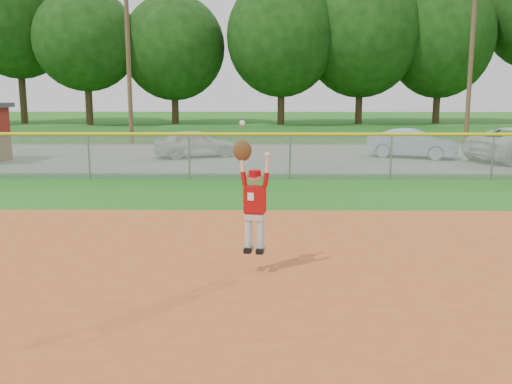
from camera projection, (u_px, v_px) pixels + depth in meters
ground at (318, 280)px, 9.11m from camera, size 120.00×120.00×0.00m
clay_infield at (344, 371)px, 6.16m from camera, size 24.00×16.00×0.04m
parking_strip at (283, 157)px, 24.84m from camera, size 44.00×10.00×0.03m
car_white_a at (195, 143)px, 24.46m from camera, size 3.80×2.54×1.20m
car_blue at (412, 143)px, 24.31m from camera, size 3.90×2.62×1.22m
outfield_fence at (290, 153)px, 18.78m from camera, size 40.06×0.10×1.55m
power_lines at (299, 54)px, 29.87m from camera, size 19.40×0.24×9.00m
tree_line at (287, 28)px, 44.97m from camera, size 62.37×13.00×14.43m
ballplayer at (253, 198)px, 9.18m from camera, size 0.61×0.32×2.14m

